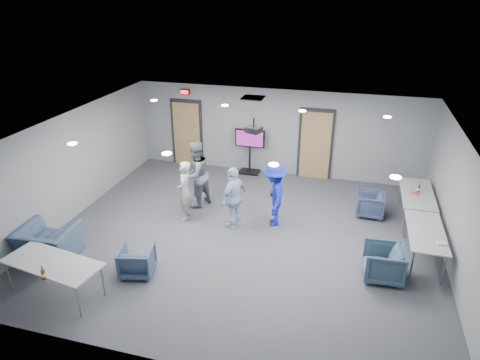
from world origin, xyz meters
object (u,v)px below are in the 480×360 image
(person_c, at_px, (234,198))
(chair_front_b, at_px, (48,243))
(table_front_left, at_px, (52,264))
(tv_stand, at_px, (250,149))
(table_right_b, at_px, (426,233))
(person_b, at_px, (196,175))
(chair_front_a, at_px, (137,261))
(chair_right_a, at_px, (370,204))
(bottle_front, at_px, (43,275))
(table_right_a, at_px, (417,194))
(projector, at_px, (254,130))
(bottle_right, at_px, (419,189))
(chair_right_b, at_px, (383,263))
(person_a, at_px, (185,191))
(person_d, at_px, (274,195))

(person_c, bearing_deg, chair_front_b, -36.20)
(table_front_left, height_order, tv_stand, tv_stand)
(table_right_b, bearing_deg, person_b, 79.11)
(chair_front_a, bearing_deg, chair_right_a, -152.84)
(chair_front_b, height_order, bottle_front, bottle_front)
(table_right_a, bearing_deg, projector, 105.74)
(table_right_a, distance_m, bottle_right, 0.14)
(chair_right_b, xyz_separation_m, table_right_a, (0.85, 2.80, 0.33))
(chair_front_b, relative_size, tv_stand, 0.80)
(table_right_a, relative_size, table_front_left, 0.93)
(person_a, relative_size, bottle_right, 6.35)
(chair_right_b, bearing_deg, tv_stand, -142.13)
(person_d, relative_size, bottle_front, 5.68)
(table_right_b, relative_size, table_front_left, 0.89)
(table_front_left, height_order, bottle_front, bottle_front)
(chair_front_a, bearing_deg, person_c, -132.86)
(chair_right_b, xyz_separation_m, table_front_left, (-6.11, -2.20, 0.33))
(table_front_left, bearing_deg, projector, 61.65)
(person_c, distance_m, table_front_left, 4.28)
(table_right_a, xyz_separation_m, projector, (-4.01, -1.13, 1.72))
(tv_stand, bearing_deg, chair_front_b, -118.23)
(person_a, distance_m, person_d, 2.26)
(chair_right_a, distance_m, chair_front_b, 7.83)
(person_d, height_order, table_front_left, person_d)
(chair_right_b, height_order, bottle_front, bottle_front)
(tv_stand, bearing_deg, person_a, -104.56)
(person_a, relative_size, bottle_front, 5.55)
(chair_right_b, distance_m, table_right_b, 1.28)
(bottle_right, height_order, projector, projector)
(chair_right_a, distance_m, projector, 3.72)
(chair_right_a, distance_m, bottle_front, 7.81)
(table_front_left, distance_m, tv_stand, 7.08)
(chair_right_b, bearing_deg, person_d, -124.48)
(chair_right_b, bearing_deg, chair_front_b, -83.52)
(bottle_right, bearing_deg, projector, -163.67)
(table_right_b, height_order, table_front_left, same)
(person_a, relative_size, tv_stand, 1.08)
(person_c, bearing_deg, person_b, -101.88)
(person_c, distance_m, table_right_b, 4.37)
(table_right_a, bearing_deg, person_c, 110.22)
(person_a, xyz_separation_m, bottle_front, (-1.08, -3.93, 0.05))
(chair_front_a, distance_m, bottle_front, 1.86)
(projector, bearing_deg, table_right_a, 36.33)
(person_a, distance_m, tv_stand, 3.41)
(chair_front_a, xyz_separation_m, table_front_left, (-1.21, -1.00, 0.38))
(person_c, height_order, chair_front_a, person_c)
(table_front_left, xyz_separation_m, bottle_front, (0.21, -0.48, 0.15))
(person_c, height_order, table_front_left, person_c)
(person_a, distance_m, bottle_front, 4.07)
(chair_right_b, xyz_separation_m, chair_front_b, (-7.05, -1.20, 0.02))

